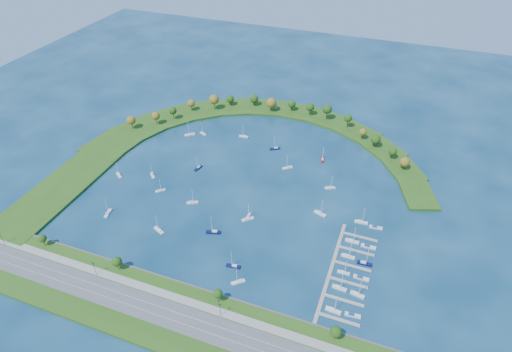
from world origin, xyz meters
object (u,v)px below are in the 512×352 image
(docked_boat_5, at_px, (361,278))
(docked_boat_4, at_px, (344,272))
(moored_boat_12, at_px, (248,216))
(moored_boat_18, at_px, (159,230))
(moored_boat_5, at_px, (190,134))
(docked_boat_1, at_px, (353,315))
(harbor_tower, at_px, (276,107))
(moored_boat_10, at_px, (322,159))
(moored_boat_13, at_px, (192,202))
(moored_boat_1, at_px, (160,190))
(moored_boat_8, at_px, (119,175))
(docked_boat_10, at_px, (361,222))
(docked_boat_6, at_px, (348,256))
(docked_boat_8, at_px, (352,241))
(moored_boat_9, at_px, (233,266))
(moored_boat_14, at_px, (203,133))
(moored_boat_17, at_px, (248,219))
(moored_boat_0, at_px, (288,167))
(docked_boat_7, at_px, (364,263))
(docked_boat_9, at_px, (368,246))
(docked_boat_2, at_px, (339,288))
(docked_boat_0, at_px, (333,310))
(moored_boat_19, at_px, (275,148))
(moored_boat_3, at_px, (330,187))
(moored_boat_16, at_px, (244,136))
(docked_boat_11, at_px, (376,227))
(docked_boat_3, at_px, (357,294))
(moored_boat_7, at_px, (213,232))
(moored_boat_11, at_px, (238,282))
(moored_boat_15, at_px, (198,168))
(moored_boat_6, at_px, (152,175))
(moored_boat_4, at_px, (320,213))

(docked_boat_5, bearing_deg, docked_boat_4, 179.66)
(moored_boat_12, xyz_separation_m, moored_boat_18, (-50.23, -33.44, 0.07))
(moored_boat_5, distance_m, docked_boat_1, 215.27)
(harbor_tower, bearing_deg, moored_boat_10, -46.84)
(moored_boat_18, bearing_deg, moored_boat_13, -78.44)
(moored_boat_10, bearing_deg, moored_boat_1, 116.38)
(moored_boat_8, distance_m, docked_boat_10, 184.31)
(harbor_tower, xyz_separation_m, moored_boat_18, (-19.63, -184.30, -3.24))
(moored_boat_13, bearing_deg, docked_boat_4, -41.24)
(docked_boat_6, height_order, docked_boat_8, docked_boat_8)
(moored_boat_10, xyz_separation_m, docked_boat_6, (39.49, -97.09, 0.03))
(docked_boat_1, bearing_deg, moored_boat_9, 168.98)
(moored_boat_13, relative_size, docked_boat_10, 0.94)
(moored_boat_8, xyz_separation_m, docked_boat_5, (191.91, -34.69, -0.22))
(moored_boat_1, height_order, moored_boat_14, moored_boat_1)
(moored_boat_17, bearing_deg, docked_boat_4, -61.21)
(moored_boat_0, xyz_separation_m, docked_boat_7, (73.03, -78.07, 0.02))
(docked_boat_9, bearing_deg, moored_boat_13, -179.25)
(docked_boat_2, xyz_separation_m, docked_boat_5, (10.45, 11.67, -0.23))
(docked_boat_10, bearing_deg, moored_boat_5, 155.61)
(docked_boat_0, bearing_deg, moored_boat_19, 125.54)
(moored_boat_3, height_order, docked_boat_1, moored_boat_3)
(moored_boat_13, xyz_separation_m, moored_boat_16, (1.12, 95.24, -0.00))
(docked_boat_5, bearing_deg, moored_boat_5, 149.27)
(docked_boat_7, height_order, docked_boat_11, docked_boat_7)
(docked_boat_2, distance_m, docked_boat_9, 39.80)
(moored_boat_19, bearing_deg, moored_boat_13, 38.46)
(moored_boat_14, bearing_deg, docked_boat_6, 168.57)
(moored_boat_17, distance_m, docked_boat_3, 88.48)
(moored_boat_5, bearing_deg, moored_boat_7, 85.50)
(moored_boat_11, height_order, docked_boat_7, docked_boat_7)
(harbor_tower, bearing_deg, docked_boat_3, -59.47)
(moored_boat_12, xyz_separation_m, moored_boat_15, (-57.68, 38.62, 0.04))
(moored_boat_1, height_order, moored_boat_13, moored_boat_13)
(moored_boat_6, relative_size, moored_boat_7, 0.83)
(moored_boat_11, distance_m, moored_boat_12, 56.37)
(docked_boat_8, bearing_deg, moored_boat_9, -143.28)
(harbor_tower, height_order, moored_boat_13, moored_boat_13)
(moored_boat_3, relative_size, docked_boat_2, 0.93)
(moored_boat_13, xyz_separation_m, docked_boat_3, (124.00, -38.46, -0.00))
(moored_boat_4, relative_size, moored_boat_16, 1.10)
(moored_boat_5, relative_size, moored_boat_14, 1.33)
(moored_boat_4, bearing_deg, moored_boat_13, -148.83)
(moored_boat_13, height_order, docked_boat_6, docked_boat_6)
(moored_boat_11, distance_m, moored_boat_18, 68.51)
(moored_boat_11, height_order, moored_boat_17, moored_boat_17)
(moored_boat_0, xyz_separation_m, moored_boat_12, (-8.25, -63.70, -0.05))
(moored_boat_13, distance_m, moored_boat_14, 93.64)
(moored_boat_1, relative_size, docked_boat_9, 1.16)
(moored_boat_14, xyz_separation_m, docked_boat_3, (158.34, -125.58, 0.04))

